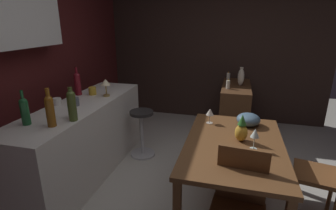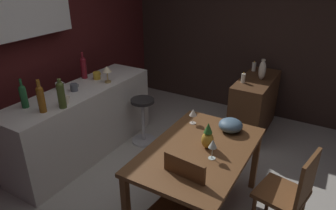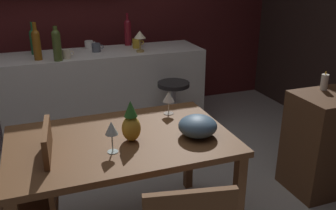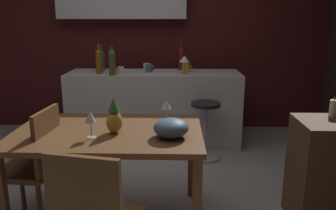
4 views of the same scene
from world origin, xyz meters
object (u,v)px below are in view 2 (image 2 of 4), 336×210
at_px(wine_glass_right, 213,144).
at_px(counter_lamp, 107,70).
at_px(bar_stool, 143,120).
at_px(wine_bottle_olive, 61,94).
at_px(wine_bottle_green, 23,95).
at_px(dining_table, 199,156).
at_px(pineapple_centerpiece, 208,137).
at_px(vase_ceramic_ivory, 262,70).
at_px(cup_white, 60,86).
at_px(chair_by_doorway, 290,193).
at_px(wine_glass_left, 193,113).
at_px(pillar_candle_tall, 243,78).
at_px(cup_cream, 65,100).
at_px(pillar_candle_short, 254,67).
at_px(wine_bottle_ruby, 83,67).
at_px(cup_mustard, 97,76).
at_px(wine_bottle_amber, 41,98).
at_px(sideboard_cabinet, 254,105).
at_px(chair_near_window, 176,208).
at_px(cup_slate, 74,87).
at_px(fruit_bowl, 231,125).

xyz_separation_m(wine_glass_right, counter_lamp, (0.68, 1.75, 0.18)).
xyz_separation_m(bar_stool, wine_bottle_olive, (-1.06, 0.29, 0.71)).
distance_m(wine_bottle_green, counter_lamp, 1.06).
relative_size(dining_table, pineapple_centerpiece, 5.28).
relative_size(dining_table, vase_ceramic_ivory, 4.68).
bearing_deg(counter_lamp, wine_glass_right, -111.14).
height_order(wine_bottle_green, cup_white, wine_bottle_green).
height_order(chair_by_doorway, wine_glass_left, chair_by_doorway).
height_order(wine_glass_left, pillar_candle_tall, pillar_candle_tall).
bearing_deg(pillar_candle_tall, cup_cream, 142.11).
bearing_deg(pillar_candle_short, dining_table, -176.15).
height_order(wine_glass_left, vase_ceramic_ivory, vase_ceramic_ivory).
xyz_separation_m(wine_glass_left, counter_lamp, (0.17, 1.32, 0.20)).
bearing_deg(wine_bottle_ruby, wine_glass_left, -94.78).
bearing_deg(cup_mustard, wine_bottle_amber, -169.43).
bearing_deg(sideboard_cabinet, cup_white, 133.03).
relative_size(chair_near_window, wine_bottle_olive, 2.80).
relative_size(wine_glass_left, vase_ceramic_ivory, 0.57).
xyz_separation_m(chair_near_window, wine_bottle_green, (0.11, 1.91, 0.54)).
bearing_deg(wine_bottle_olive, vase_ceramic_ivory, -35.68).
height_order(chair_by_doorway, pillar_candle_tall, pillar_candle_tall).
distance_m(bar_stool, pillar_candle_short, 1.86).
bearing_deg(bar_stool, wine_glass_right, -123.34).
relative_size(bar_stool, wine_bottle_amber, 1.84).
height_order(sideboard_cabinet, cup_white, cup_white).
bearing_deg(wine_glass_right, wine_bottle_amber, 100.52).
distance_m(wine_bottle_ruby, wine_bottle_olive, 0.92).
bearing_deg(wine_glass_left, cup_mustard, 82.69).
bearing_deg(bar_stool, chair_by_doorway, -109.80).
relative_size(cup_slate, pillar_candle_short, 0.79).
bearing_deg(vase_ceramic_ivory, wine_bottle_green, 141.04).
bearing_deg(fruit_bowl, cup_slate, 99.01).
xyz_separation_m(dining_table, wine_glass_right, (-0.08, -0.16, 0.23)).
bearing_deg(wine_bottle_ruby, cup_mustard, -72.38).
relative_size(bar_stool, pillar_candle_short, 4.16).
bearing_deg(dining_table, counter_lamp, 69.53).
bearing_deg(cup_cream, wine_bottle_olive, -144.99).
bearing_deg(chair_near_window, wine_bottle_ruby, 61.33).
height_order(wine_bottle_ruby, vase_ceramic_ivory, wine_bottle_ruby).
relative_size(dining_table, pillar_candle_short, 8.77).
bearing_deg(dining_table, pillar_candle_short, 3.85).
height_order(wine_glass_right, wine_bottle_ruby, wine_bottle_ruby).
xyz_separation_m(wine_glass_right, wine_bottle_amber, (-0.33, 1.77, 0.18)).
bearing_deg(bar_stool, cup_slate, 140.71).
bearing_deg(cup_white, wine_bottle_olive, -128.70).
bearing_deg(pillar_candle_tall, wine_bottle_ruby, 121.48).
height_order(pillar_candle_tall, pillar_candle_short, pillar_candle_short).
distance_m(wine_bottle_olive, cup_slate, 0.49).
distance_m(pineapple_centerpiece, wine_bottle_green, 1.98).
bearing_deg(vase_ceramic_ivory, pineapple_centerpiece, -179.87).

